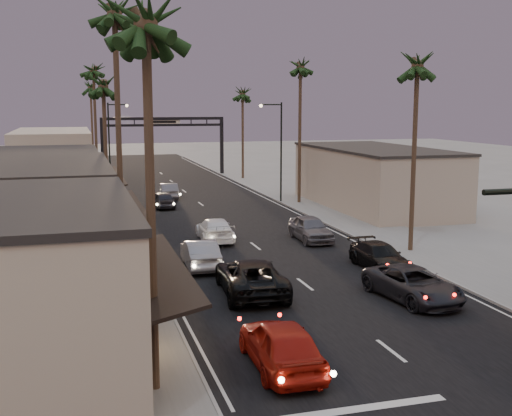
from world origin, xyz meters
TOP-DOWN VIEW (x-y plane):
  - ground at (0.00, 40.00)m, footprint 200.00×200.00m
  - road at (0.00, 45.00)m, footprint 14.00×120.00m
  - sidewalk_left at (-9.50, 52.00)m, footprint 5.00×92.00m
  - sidewalk_right at (9.50, 52.00)m, footprint 5.00×92.00m
  - storefront_near at (-13.00, 12.00)m, footprint 8.00×12.00m
  - storefront_mid at (-13.00, 26.00)m, footprint 8.00×14.00m
  - storefront_far at (-13.00, 42.00)m, footprint 8.00×16.00m
  - storefront_dist at (-13.00, 65.00)m, footprint 8.00×20.00m
  - building_right at (14.00, 40.00)m, footprint 8.00×18.00m
  - arch at (0.00, 70.00)m, footprint 15.20×0.40m
  - streetlight_right at (6.92, 45.00)m, footprint 2.13×0.30m
  - streetlight_left at (-6.92, 58.00)m, footprint 2.13×0.30m
  - palm_la at (-8.60, 9.00)m, footprint 3.20×3.20m
  - palm_lb at (-8.60, 22.00)m, footprint 3.20×3.20m
  - palm_lc at (-8.60, 36.00)m, footprint 3.20×3.20m
  - palm_ld at (-8.60, 55.00)m, footprint 3.20×3.20m
  - palm_ra at (8.60, 24.00)m, footprint 3.20×3.20m
  - palm_rb at (8.60, 44.00)m, footprint 3.20×3.20m
  - palm_rc at (8.60, 64.00)m, footprint 3.20×3.20m
  - palm_far at (-8.30, 78.00)m, footprint 3.20×3.20m
  - oncoming_red at (-4.31, 9.64)m, footprint 2.11×5.05m
  - oncoming_pickup at (-3.00, 18.22)m, footprint 3.26×6.24m
  - oncoming_silver at (-4.35, 23.72)m, footprint 1.83×4.79m
  - oncoming_white at (-2.09, 30.34)m, footprint 2.42×5.24m
  - oncoming_dgrey at (-3.62, 44.75)m, footprint 2.18×4.37m
  - oncoming_grey_far at (-2.22, 50.25)m, footprint 1.86×4.50m
  - curbside_near at (3.82, 15.26)m, footprint 3.16×5.66m
  - curbside_black at (4.94, 20.76)m, footprint 2.08×4.86m
  - curbside_grey at (3.93, 28.69)m, footprint 2.03×4.83m

SIDE VIEW (x-z plane):
  - ground at x=0.00m, z-range 0.00..0.00m
  - road at x=0.00m, z-range -0.01..0.01m
  - sidewalk_left at x=-9.50m, z-range 0.00..0.12m
  - sidewalk_right at x=9.50m, z-range 0.00..0.12m
  - curbside_black at x=4.94m, z-range 0.00..1.39m
  - oncoming_dgrey at x=-3.62m, z-range 0.00..1.43m
  - oncoming_grey_far at x=-2.22m, z-range 0.00..1.45m
  - oncoming_white at x=-2.09m, z-range 0.00..1.48m
  - curbside_near at x=3.82m, z-range 0.00..1.50m
  - oncoming_silver at x=-4.35m, z-range 0.00..1.56m
  - curbside_grey at x=3.93m, z-range 0.00..1.63m
  - oncoming_pickup at x=-3.00m, z-range 0.00..1.68m
  - oncoming_red at x=-4.31m, z-range 0.00..1.71m
  - storefront_far at x=-13.00m, z-range 0.00..5.00m
  - building_right at x=14.00m, z-range 0.00..5.00m
  - storefront_near at x=-13.00m, z-range 0.00..5.50m
  - storefront_mid at x=-13.00m, z-range 0.00..5.50m
  - storefront_dist at x=-13.00m, z-range 0.00..6.00m
  - streetlight_right at x=6.92m, z-range 0.83..9.83m
  - streetlight_left at x=-6.92m, z-range 0.83..9.83m
  - arch at x=0.00m, z-range 1.90..9.17m
  - palm_lc at x=-8.60m, z-range 4.37..16.57m
  - palm_rc at x=8.60m, z-range 4.37..16.57m
  - palm_la at x=-8.60m, z-range 4.84..18.04m
  - palm_ra at x=8.60m, z-range 4.84..18.04m
  - palm_far at x=-8.30m, z-range 4.84..18.04m
  - palm_ld at x=-8.60m, z-range 5.32..19.52m
  - palm_rb at x=8.60m, z-range 5.32..19.52m
  - palm_lb at x=-8.60m, z-range 5.79..20.99m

